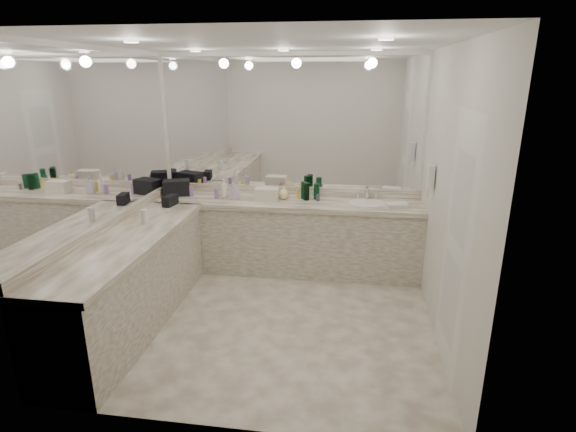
% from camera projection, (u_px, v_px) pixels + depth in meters
% --- Properties ---
extents(floor, '(3.20, 3.20, 0.00)m').
position_uv_depth(floor, '(270.00, 318.00, 4.53)').
color(floor, beige).
rests_on(floor, ground).
extents(ceiling, '(3.20, 3.20, 0.00)m').
position_uv_depth(ceiling, '(266.00, 42.00, 3.75)').
color(ceiling, white).
rests_on(ceiling, floor).
extents(wall_back, '(3.20, 0.02, 2.60)m').
position_uv_depth(wall_back, '(291.00, 163.00, 5.55)').
color(wall_back, silver).
rests_on(wall_back, floor).
extents(wall_left, '(0.02, 3.00, 2.60)m').
position_uv_depth(wall_left, '(106.00, 187.00, 4.35)').
color(wall_left, silver).
rests_on(wall_left, floor).
extents(wall_right, '(0.02, 3.00, 2.60)m').
position_uv_depth(wall_right, '(448.00, 200.00, 3.92)').
color(wall_right, silver).
rests_on(wall_right, floor).
extents(vanity_back_base, '(3.20, 0.60, 0.84)m').
position_uv_depth(vanity_back_base, '(287.00, 238.00, 5.54)').
color(vanity_back_base, beige).
rests_on(vanity_back_base, floor).
extents(vanity_back_top, '(3.20, 0.64, 0.06)m').
position_uv_depth(vanity_back_top, '(287.00, 203.00, 5.39)').
color(vanity_back_top, silver).
rests_on(vanity_back_top, vanity_back_base).
extents(vanity_left_base, '(0.60, 2.40, 0.84)m').
position_uv_depth(vanity_left_base, '(130.00, 285.00, 4.30)').
color(vanity_left_base, beige).
rests_on(vanity_left_base, floor).
extents(vanity_left_top, '(0.64, 2.42, 0.06)m').
position_uv_depth(vanity_left_top, '(126.00, 241.00, 4.16)').
color(vanity_left_top, silver).
rests_on(vanity_left_top, vanity_left_base).
extents(backsplash_back, '(3.20, 0.04, 0.10)m').
position_uv_depth(backsplash_back, '(290.00, 191.00, 5.64)').
color(backsplash_back, silver).
rests_on(backsplash_back, vanity_back_top).
extents(backsplash_left, '(0.04, 3.00, 0.10)m').
position_uv_depth(backsplash_left, '(113.00, 221.00, 4.46)').
color(backsplash_left, silver).
rests_on(backsplash_left, vanity_left_top).
extents(mirror_back, '(3.12, 0.01, 1.55)m').
position_uv_depth(mirror_back, '(291.00, 124.00, 5.40)').
color(mirror_back, white).
rests_on(mirror_back, wall_back).
extents(mirror_left, '(0.01, 2.92, 1.55)m').
position_uv_depth(mirror_left, '(101.00, 138.00, 4.21)').
color(mirror_left, white).
rests_on(mirror_left, wall_left).
extents(sink, '(0.44, 0.44, 0.03)m').
position_uv_depth(sink, '(367.00, 204.00, 5.26)').
color(sink, white).
rests_on(sink, vanity_back_top).
extents(faucet, '(0.24, 0.16, 0.14)m').
position_uv_depth(faucet, '(367.00, 193.00, 5.44)').
color(faucet, silver).
rests_on(faucet, vanity_back_top).
extents(wall_phone, '(0.06, 0.10, 0.24)m').
position_uv_depth(wall_phone, '(431.00, 177.00, 4.57)').
color(wall_phone, white).
rests_on(wall_phone, wall_right).
extents(door, '(0.02, 0.82, 2.10)m').
position_uv_depth(door, '(456.00, 247.00, 3.53)').
color(door, white).
rests_on(door, wall_right).
extents(black_toiletry_bag, '(0.37, 0.30, 0.18)m').
position_uv_depth(black_toiletry_bag, '(177.00, 188.00, 5.60)').
color(black_toiletry_bag, black).
rests_on(black_toiletry_bag, vanity_back_top).
extents(black_bag_spill, '(0.13, 0.22, 0.11)m').
position_uv_depth(black_bag_spill, '(170.00, 201.00, 5.16)').
color(black_bag_spill, black).
rests_on(black_bag_spill, vanity_left_top).
extents(cream_cosmetic_case, '(0.28, 0.18, 0.16)m').
position_uv_depth(cream_cosmetic_case, '(267.00, 194.00, 5.35)').
color(cream_cosmetic_case, beige).
rests_on(cream_cosmetic_case, vanity_back_top).
extents(hand_towel, '(0.27, 0.20, 0.04)m').
position_uv_depth(hand_towel, '(397.00, 205.00, 5.13)').
color(hand_towel, white).
rests_on(hand_towel, vanity_back_top).
extents(lotion_left, '(0.07, 0.07, 0.16)m').
position_uv_depth(lotion_left, '(144.00, 216.00, 4.52)').
color(lotion_left, white).
rests_on(lotion_left, vanity_left_top).
extents(soap_bottle_a, '(0.12, 0.12, 0.23)m').
position_uv_depth(soap_bottle_a, '(224.00, 188.00, 5.48)').
color(soap_bottle_a, white).
rests_on(soap_bottle_a, vanity_back_top).
extents(soap_bottle_b, '(0.12, 0.12, 0.21)m').
position_uv_depth(soap_bottle_b, '(234.00, 190.00, 5.43)').
color(soap_bottle_b, silver).
rests_on(soap_bottle_b, vanity_back_top).
extents(soap_bottle_c, '(0.16, 0.16, 0.17)m').
position_uv_depth(soap_bottle_c, '(284.00, 192.00, 5.43)').
color(soap_bottle_c, '#FFEF9D').
rests_on(soap_bottle_c, vanity_back_top).
extents(green_bottle_0, '(0.07, 0.07, 0.19)m').
position_uv_depth(green_bottle_0, '(317.00, 191.00, 5.42)').
color(green_bottle_0, '#0F552F').
rests_on(green_bottle_0, vanity_back_top).
extents(green_bottle_1, '(0.07, 0.07, 0.19)m').
position_uv_depth(green_bottle_1, '(306.00, 192.00, 5.41)').
color(green_bottle_1, '#0F552F').
rests_on(green_bottle_1, vanity_back_top).
extents(green_bottle_2, '(0.07, 0.07, 0.21)m').
position_uv_depth(green_bottle_2, '(306.00, 192.00, 5.37)').
color(green_bottle_2, '#0F552F').
rests_on(green_bottle_2, vanity_back_top).
extents(green_bottle_3, '(0.07, 0.07, 0.21)m').
position_uv_depth(green_bottle_3, '(304.00, 190.00, 5.44)').
color(green_bottle_3, '#0F552F').
rests_on(green_bottle_3, vanity_back_top).
extents(amenity_bottle_0, '(0.05, 0.05, 0.12)m').
position_uv_depth(amenity_bottle_0, '(191.00, 191.00, 5.56)').
color(amenity_bottle_0, '#9966B2').
rests_on(amenity_bottle_0, vanity_back_top).
extents(amenity_bottle_1, '(0.05, 0.05, 0.12)m').
position_uv_depth(amenity_bottle_1, '(216.00, 193.00, 5.47)').
color(amenity_bottle_1, '#9966B2').
rests_on(amenity_bottle_1, vanity_back_top).
extents(amenity_bottle_2, '(0.04, 0.04, 0.08)m').
position_uv_depth(amenity_bottle_2, '(318.00, 198.00, 5.36)').
color(amenity_bottle_2, '#3F3F4C').
rests_on(amenity_bottle_2, vanity_back_top).
extents(amenity_bottle_3, '(0.05, 0.05, 0.11)m').
position_uv_depth(amenity_bottle_3, '(190.00, 190.00, 5.65)').
color(amenity_bottle_3, '#F2D84C').
rests_on(amenity_bottle_3, vanity_back_top).
extents(amenity_bottle_4, '(0.04, 0.04, 0.11)m').
position_uv_depth(amenity_bottle_4, '(283.00, 194.00, 5.46)').
color(amenity_bottle_4, white).
rests_on(amenity_bottle_4, vanity_back_top).
extents(amenity_bottle_5, '(0.04, 0.04, 0.11)m').
position_uv_depth(amenity_bottle_5, '(298.00, 194.00, 5.48)').
color(amenity_bottle_5, '#F2D84C').
rests_on(amenity_bottle_5, vanity_back_top).
extents(amenity_bottle_6, '(0.04, 0.04, 0.12)m').
position_uv_depth(amenity_bottle_6, '(265.00, 196.00, 5.36)').
color(amenity_bottle_6, silver).
rests_on(amenity_bottle_6, vanity_back_top).
extents(amenity_bottle_7, '(0.04, 0.04, 0.12)m').
position_uv_depth(amenity_bottle_7, '(235.00, 192.00, 5.54)').
color(amenity_bottle_7, '#F2D84C').
rests_on(amenity_bottle_7, vanity_back_top).
extents(amenity_bottle_8, '(0.04, 0.04, 0.10)m').
position_uv_depth(amenity_bottle_8, '(276.00, 194.00, 5.49)').
color(amenity_bottle_8, '#9966B2').
rests_on(amenity_bottle_8, vanity_back_top).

